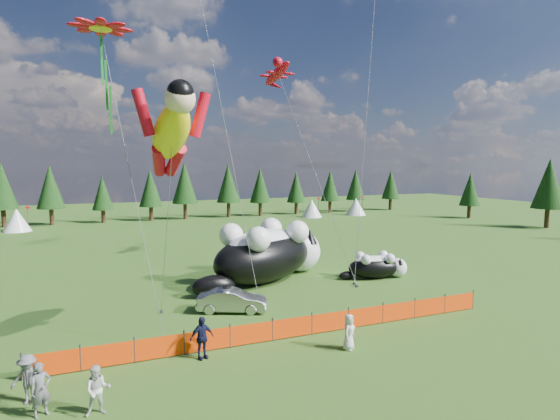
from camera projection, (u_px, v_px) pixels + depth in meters
name	position (u px, v px, depth m)	size (l,w,h in m)	color
ground	(270.00, 317.00, 23.12)	(160.00, 160.00, 0.00)	#123509
safety_fence	(292.00, 327.00, 20.30)	(22.06, 0.06, 1.10)	#262626
tree_line	(163.00, 193.00, 64.26)	(90.00, 4.00, 8.00)	black
festival_tents	(244.00, 211.00, 63.99)	(50.00, 3.20, 2.80)	white
cat_large	(269.00, 252.00, 30.43)	(10.70, 7.60, 4.17)	black
cat_small	(377.00, 266.00, 31.14)	(5.11, 2.46, 1.86)	black
car	(232.00, 300.00, 23.96)	(1.33, 3.81, 1.25)	#A2A3A7
spectator_a	(40.00, 390.00, 13.92)	(0.64, 0.42, 1.76)	#59585D
spectator_b	(98.00, 390.00, 14.00)	(0.80, 0.47, 1.64)	silver
spectator_c	(202.00, 338.00, 18.09)	(1.05, 0.54, 1.79)	#121533
spectator_d	(28.00, 379.00, 14.67)	(1.10, 0.57, 1.70)	#59585D
spectator_e	(349.00, 332.00, 19.00)	(0.77, 0.50, 1.57)	silver
superhero_kite	(171.00, 133.00, 19.63)	(4.91, 6.28, 12.07)	yellow
gecko_kite	(277.00, 74.00, 37.44)	(3.59, 14.48, 19.51)	red
flower_kite	(101.00, 31.00, 20.75)	(4.05, 5.91, 15.08)	red
diamond_kite_a	(202.00, 7.00, 26.86)	(2.71, 5.50, 20.14)	blue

